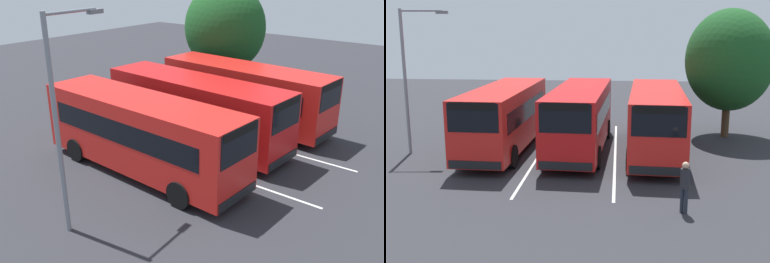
# 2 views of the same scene
# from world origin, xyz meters

# --- Properties ---
(ground_plane) EXTENTS (68.68, 68.68, 0.00)m
(ground_plane) POSITION_xyz_m (0.00, 0.00, 0.00)
(ground_plane) COLOR #2B2B30
(bus_far_left) EXTENTS (9.86, 2.88, 3.28)m
(bus_far_left) POSITION_xyz_m (-0.25, -3.81, 1.81)
(bus_far_left) COLOR red
(bus_far_left) RESTS_ON ground
(bus_center_left) EXTENTS (9.89, 2.99, 3.28)m
(bus_center_left) POSITION_xyz_m (-0.42, 0.08, 1.81)
(bus_center_left) COLOR red
(bus_center_left) RESTS_ON ground
(bus_center_right) EXTENTS (9.90, 3.04, 3.28)m
(bus_center_right) POSITION_xyz_m (-0.04, 3.89, 1.81)
(bus_center_right) COLOR red
(bus_center_right) RESTS_ON ground
(pedestrian) EXTENTS (0.45, 0.45, 1.82)m
(pedestrian) POSITION_xyz_m (7.75, 4.31, 1.08)
(pedestrian) COLOR #232833
(pedestrian) RESTS_ON ground
(street_lamp) EXTENTS (0.39, 2.36, 7.15)m
(street_lamp) POSITION_xyz_m (0.76, -8.25, 4.14)
(street_lamp) COLOR gray
(street_lamp) RESTS_ON ground
(depot_tree) EXTENTS (5.48, 4.94, 7.34)m
(depot_tree) POSITION_xyz_m (-4.45, 8.25, 4.45)
(depot_tree) COLOR #4C3823
(depot_tree) RESTS_ON ground
(lane_stripe_outer_left) EXTENTS (13.96, 0.12, 0.01)m
(lane_stripe_outer_left) POSITION_xyz_m (0.00, -1.90, 0.00)
(lane_stripe_outer_left) COLOR silver
(lane_stripe_outer_left) RESTS_ON ground
(lane_stripe_inner_left) EXTENTS (13.96, 0.12, 0.01)m
(lane_stripe_inner_left) POSITION_xyz_m (0.00, 1.90, 0.00)
(lane_stripe_inner_left) COLOR silver
(lane_stripe_inner_left) RESTS_ON ground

